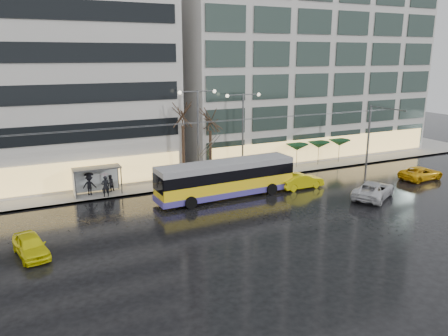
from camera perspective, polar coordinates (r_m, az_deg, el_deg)
ground at (r=34.24m, az=0.45°, el=-6.76°), size 140.00×140.00×0.00m
sidewalk at (r=47.23m, az=-4.78°, el=-0.69°), size 80.00×10.00×0.15m
kerb at (r=42.80m, az=-2.43°, el=-2.27°), size 80.00×0.10×0.15m
building_right at (r=57.97m, az=9.51°, el=14.55°), size 32.00×14.00×25.00m
trolleybus at (r=39.03m, az=0.26°, el=-1.57°), size 12.94×5.16×5.96m
catenary at (r=40.40m, az=-3.18°, el=2.82°), size 42.24×5.12×7.00m
bus_shelter at (r=41.13m, az=-16.81°, el=-0.86°), size 4.20×1.60×2.51m
street_lamp_near at (r=43.08m, az=-3.43°, el=5.90°), size 3.96×0.36×9.03m
street_lamp_far at (r=45.21m, az=2.49°, el=5.97°), size 3.96×0.36×8.53m
tree_a at (r=42.58m, az=-5.44°, el=7.25°), size 3.20×3.20×8.40m
tree_b at (r=43.96m, az=-1.81°, el=6.63°), size 3.20×3.20×7.70m
parasol_a at (r=49.56m, az=9.52°, el=2.70°), size 2.50×2.50×2.65m
parasol_b at (r=51.31m, az=12.28°, el=2.97°), size 2.50×2.50×2.65m
parasol_c at (r=53.18m, az=14.85°, el=3.22°), size 2.50×2.50×2.65m
taxi_a at (r=30.73m, az=-23.94°, el=-9.24°), size 2.43×4.37×1.41m
taxi_b at (r=42.55m, az=10.02°, el=-1.65°), size 4.53×1.67×1.48m
taxi_c at (r=49.23m, az=24.35°, el=-0.61°), size 4.98×2.48×1.36m
sedan_silver at (r=41.25m, az=18.95°, el=-2.71°), size 6.07×4.93×1.54m
pedestrian_a at (r=40.14m, az=-15.26°, el=-1.72°), size 1.00×1.01×2.19m
pedestrian_b at (r=41.83m, az=-14.65°, el=-1.92°), size 0.96×0.91×1.56m
pedestrian_c at (r=41.16m, az=-17.17°, el=-1.88°), size 1.35×1.05×2.11m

